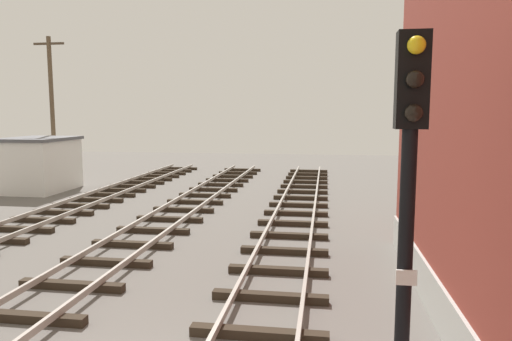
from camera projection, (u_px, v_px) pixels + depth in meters
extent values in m
cube|color=#2D2319|center=(259.00, 334.00, 8.35)|extent=(2.50, 0.24, 0.18)
cube|color=#2D2319|center=(270.00, 297.00, 10.01)|extent=(2.50, 0.24, 0.18)
cube|color=#2D2319|center=(278.00, 271.00, 11.68)|extent=(2.50, 0.24, 0.18)
cube|color=#2D2319|center=(284.00, 251.00, 13.35)|extent=(2.50, 0.24, 0.18)
cube|color=#2D2319|center=(289.00, 236.00, 15.01)|extent=(2.50, 0.24, 0.18)
cube|color=#2D2319|center=(293.00, 223.00, 16.68)|extent=(2.50, 0.24, 0.18)
cube|color=#2D2319|center=(296.00, 213.00, 18.35)|extent=(2.50, 0.24, 0.18)
cube|color=#2D2319|center=(298.00, 205.00, 20.01)|extent=(2.50, 0.24, 0.18)
cube|color=#2D2319|center=(301.00, 198.00, 21.68)|extent=(2.50, 0.24, 0.18)
cube|color=#2D2319|center=(302.00, 192.00, 23.35)|extent=(2.50, 0.24, 0.18)
cube|color=#2D2319|center=(304.00, 187.00, 25.02)|extent=(2.50, 0.24, 0.18)
cube|color=#2D2319|center=(305.00, 182.00, 26.68)|extent=(2.50, 0.24, 0.18)
cube|color=#2D2319|center=(307.00, 178.00, 28.35)|extent=(2.50, 0.24, 0.18)
cube|color=#2D2319|center=(308.00, 174.00, 30.02)|extent=(2.50, 0.24, 0.18)
cube|color=#2D2319|center=(309.00, 171.00, 31.68)|extent=(2.50, 0.24, 0.18)
cube|color=#2D2319|center=(25.00, 317.00, 9.02)|extent=(2.50, 0.24, 0.18)
cube|color=#2D2319|center=(72.00, 286.00, 10.69)|extent=(2.50, 0.24, 0.18)
cube|color=#2D2319|center=(106.00, 262.00, 12.35)|extent=(2.50, 0.24, 0.18)
cube|color=#2D2319|center=(132.00, 244.00, 14.02)|extent=(2.50, 0.24, 0.18)
cube|color=#2D2319|center=(153.00, 230.00, 15.69)|extent=(2.50, 0.24, 0.18)
cube|color=#2D2319|center=(170.00, 219.00, 17.35)|extent=(2.50, 0.24, 0.18)
cube|color=#2D2319|center=(183.00, 210.00, 19.02)|extent=(2.50, 0.24, 0.18)
cube|color=#2D2319|center=(195.00, 202.00, 20.69)|extent=(2.50, 0.24, 0.18)
cube|color=#2D2319|center=(205.00, 195.00, 22.35)|extent=(2.50, 0.24, 0.18)
cube|color=#2D2319|center=(213.00, 190.00, 24.02)|extent=(2.50, 0.24, 0.18)
cube|color=#2D2319|center=(221.00, 185.00, 25.69)|extent=(2.50, 0.24, 0.18)
cube|color=#2D2319|center=(227.00, 180.00, 27.35)|extent=(2.50, 0.24, 0.18)
cube|color=#2D2319|center=(233.00, 176.00, 29.02)|extent=(2.50, 0.24, 0.18)
cube|color=#2D2319|center=(238.00, 173.00, 30.69)|extent=(2.50, 0.24, 0.18)
cube|color=#2D2319|center=(242.00, 170.00, 32.35)|extent=(2.50, 0.24, 0.18)
cube|color=#2D2319|center=(19.00, 229.00, 15.86)|extent=(2.50, 0.24, 0.18)
cube|color=#2D2319|center=(43.00, 220.00, 17.19)|extent=(2.50, 0.24, 0.18)
cube|color=#2D2319|center=(63.00, 212.00, 18.52)|extent=(2.50, 0.24, 0.18)
cube|color=#2D2319|center=(81.00, 206.00, 19.86)|extent=(2.50, 0.24, 0.18)
cube|color=#2D2319|center=(96.00, 200.00, 21.19)|extent=(2.50, 0.24, 0.18)
cube|color=#2D2319|center=(110.00, 195.00, 22.52)|extent=(2.50, 0.24, 0.18)
cube|color=#2D2319|center=(122.00, 190.00, 23.86)|extent=(2.50, 0.24, 0.18)
cube|color=#2D2319|center=(133.00, 186.00, 25.19)|extent=(2.50, 0.24, 0.18)
cube|color=#2D2319|center=(143.00, 182.00, 26.53)|extent=(2.50, 0.24, 0.18)
cube|color=#2D2319|center=(152.00, 179.00, 27.86)|extent=(2.50, 0.24, 0.18)
cube|color=#2D2319|center=(160.00, 176.00, 29.19)|extent=(2.50, 0.24, 0.18)
cube|color=#2D2319|center=(167.00, 173.00, 30.53)|extent=(2.50, 0.24, 0.18)
cube|color=#2D2319|center=(173.00, 171.00, 31.86)|extent=(2.50, 0.24, 0.18)
cube|color=#2D2319|center=(180.00, 168.00, 33.19)|extent=(2.50, 0.24, 0.18)
cylinder|color=black|center=(404.00, 289.00, 5.61)|extent=(0.18, 0.18, 3.82)
cube|color=black|center=(412.00, 80.00, 5.31)|extent=(0.36, 0.24, 1.10)
sphere|color=yellow|center=(417.00, 45.00, 5.08)|extent=(0.20, 0.20, 0.20)
sphere|color=black|center=(415.00, 79.00, 5.13)|extent=(0.20, 0.20, 0.20)
sphere|color=black|center=(414.00, 113.00, 5.17)|extent=(0.20, 0.20, 0.20)
cube|color=white|center=(406.00, 278.00, 5.45)|extent=(0.24, 0.03, 0.18)
cube|color=silver|center=(39.00, 166.00, 24.08)|extent=(2.80, 3.60, 2.60)
cube|color=#4C4C51|center=(38.00, 139.00, 23.91)|extent=(3.00, 3.80, 0.16)
cube|color=brown|center=(14.00, 171.00, 24.33)|extent=(0.06, 0.90, 2.00)
cylinder|color=black|center=(24.00, 179.00, 26.10)|extent=(0.64, 0.24, 0.64)
cylinder|color=black|center=(2.00, 184.00, 24.33)|extent=(0.64, 0.24, 0.64)
cylinder|color=brown|center=(52.00, 111.00, 26.75)|extent=(0.24, 0.24, 8.27)
cube|color=#4C3D2D|center=(49.00, 44.00, 26.30)|extent=(1.80, 0.12, 0.12)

